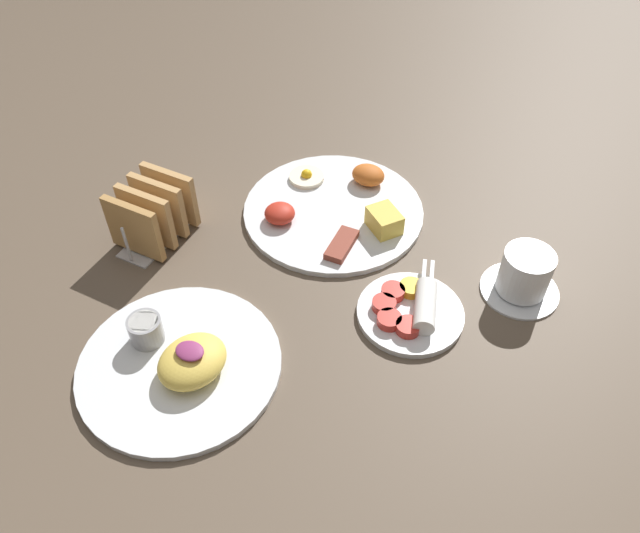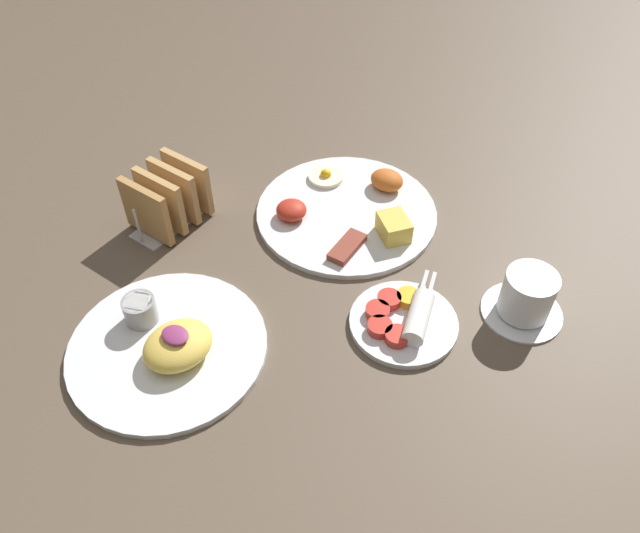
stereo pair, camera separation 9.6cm
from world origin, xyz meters
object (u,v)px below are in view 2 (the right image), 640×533
(plate_foreground, at_px, (168,344))
(toast_rack, at_px, (168,199))
(plate_condiments, at_px, (404,320))
(plate_breakfast, at_px, (349,211))
(coffee_cup, at_px, (527,297))

(plate_foreground, xyz_separation_m, toast_rack, (-0.19, 0.20, 0.03))
(plate_condiments, bearing_deg, plate_foreground, -136.87)
(plate_breakfast, height_order, coffee_cup, coffee_cup)
(coffee_cup, bearing_deg, plate_breakfast, 173.82)
(toast_rack, distance_m, coffee_cup, 0.59)
(plate_foreground, relative_size, toast_rack, 1.90)
(plate_foreground, distance_m, coffee_cup, 0.52)
(plate_breakfast, relative_size, plate_condiments, 1.76)
(plate_condiments, height_order, coffee_cup, coffee_cup)
(plate_condiments, relative_size, plate_foreground, 0.63)
(plate_condiments, xyz_separation_m, coffee_cup, (0.13, 0.12, 0.02))
(plate_breakfast, xyz_separation_m, coffee_cup, (0.33, -0.04, 0.03))
(plate_condiments, distance_m, toast_rack, 0.44)
(toast_rack, height_order, coffee_cup, toast_rack)
(plate_breakfast, bearing_deg, toast_rack, -141.82)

